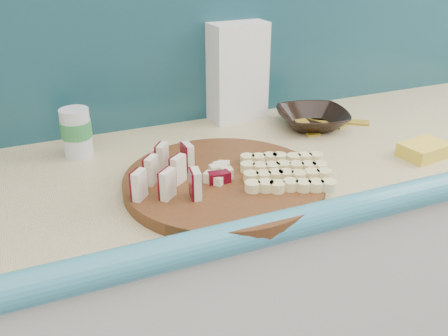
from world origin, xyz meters
name	(u,v)px	position (x,y,z in m)	size (l,w,h in m)	color
kitchen_counter	(218,314)	(0.10, 1.50, 0.46)	(2.20, 0.63, 0.91)	silver
backsplash	(174,29)	(0.10, 1.79, 1.16)	(2.20, 0.02, 0.50)	teal
cutting_board	(224,182)	(0.07, 1.38, 0.92)	(0.41, 0.41, 0.03)	#482A0F
apple_wedges	(168,172)	(-0.05, 1.39, 0.96)	(0.16, 0.18, 0.06)	#F7E8C6
apple_chunks	(211,173)	(0.04, 1.39, 0.95)	(0.06, 0.06, 0.02)	#FBF4C8
banana_slices	(285,171)	(0.18, 1.33, 0.95)	(0.21, 0.20, 0.02)	#FDEA9A
brown_bowl	(312,119)	(0.42, 1.60, 0.93)	(0.19, 0.19, 0.05)	black
flour_bag	(235,71)	(0.26, 1.76, 1.04)	(0.15, 0.11, 0.26)	white
canister	(76,132)	(-0.18, 1.66, 0.97)	(0.07, 0.07, 0.11)	silver
sponge	(424,150)	(0.56, 1.34, 0.93)	(0.11, 0.08, 0.03)	yellow
banana_peel	(321,122)	(0.46, 1.62, 0.91)	(0.21, 0.18, 0.01)	gold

